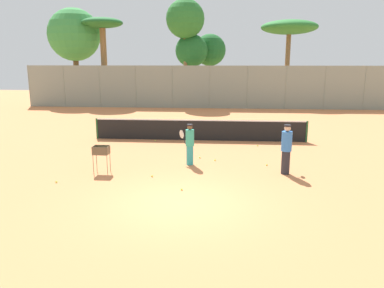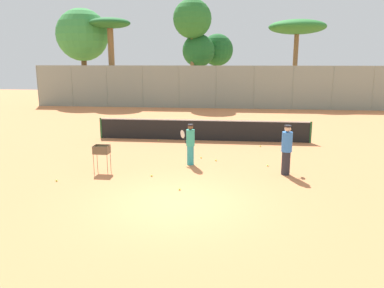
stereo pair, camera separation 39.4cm
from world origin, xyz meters
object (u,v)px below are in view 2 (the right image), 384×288
at_px(player_red_cap, 190,144).
at_px(parked_car, 315,96).
at_px(player_white_outfit, 287,149).
at_px(tennis_net, 203,130).
at_px(ball_cart, 102,152).

distance_m(player_red_cap, parked_car, 24.68).
height_order(player_white_outfit, player_red_cap, player_white_outfit).
bearing_deg(tennis_net, player_white_outfit, -57.99).
bearing_deg(player_white_outfit, parked_car, 6.14).
relative_size(ball_cart, parked_car, 0.24).
relative_size(tennis_net, player_red_cap, 6.74).
distance_m(tennis_net, parked_car, 20.45).
distance_m(player_white_outfit, parked_car, 24.47).
bearing_deg(player_red_cap, tennis_net, -45.10).
relative_size(player_red_cap, ball_cart, 1.62).
xyz_separation_m(tennis_net, ball_cart, (-3.18, -5.96, 0.20)).
bearing_deg(tennis_net, player_red_cap, -91.16).
relative_size(player_white_outfit, player_red_cap, 1.12).
bearing_deg(player_white_outfit, ball_cart, 113.42).
bearing_deg(player_red_cap, player_white_outfit, -148.63).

